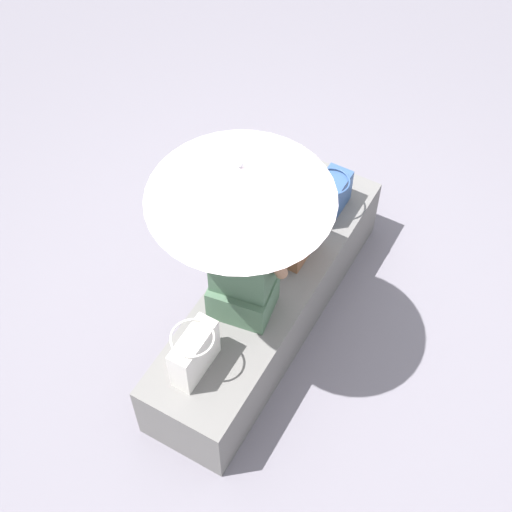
{
  "coord_description": "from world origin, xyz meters",
  "views": [
    {
      "loc": [
        2.27,
        1.21,
        4.07
      ],
      "look_at": [
        0.12,
        -0.02,
        0.81
      ],
      "focal_mm": 52.98,
      "sensor_mm": 36.0,
      "label": 1
    }
  ],
  "objects_px": {
    "shoulder_bag_spare": "(330,195)",
    "tote_bag_canvas": "(194,353)",
    "parasol": "(240,183)",
    "handbag_black": "(300,235)",
    "person_seated": "(242,266)"
  },
  "relations": [
    {
      "from": "handbag_black",
      "to": "shoulder_bag_spare",
      "type": "xyz_separation_m",
      "value": [
        -0.4,
        0.01,
        -0.04
      ]
    },
    {
      "from": "parasol",
      "to": "person_seated",
      "type": "bearing_deg",
      "value": 11.66
    },
    {
      "from": "parasol",
      "to": "tote_bag_canvas",
      "type": "bearing_deg",
      "value": -2.78
    },
    {
      "from": "person_seated",
      "to": "handbag_black",
      "type": "relative_size",
      "value": 2.58
    },
    {
      "from": "person_seated",
      "to": "tote_bag_canvas",
      "type": "xyz_separation_m",
      "value": [
        0.46,
        -0.02,
        -0.23
      ]
    },
    {
      "from": "person_seated",
      "to": "tote_bag_canvas",
      "type": "bearing_deg",
      "value": -2.94
    },
    {
      "from": "parasol",
      "to": "handbag_black",
      "type": "bearing_deg",
      "value": 169.29
    },
    {
      "from": "parasol",
      "to": "shoulder_bag_spare",
      "type": "relative_size",
      "value": 3.84
    },
    {
      "from": "handbag_black",
      "to": "shoulder_bag_spare",
      "type": "relative_size",
      "value": 1.14
    },
    {
      "from": "person_seated",
      "to": "tote_bag_canvas",
      "type": "relative_size",
      "value": 2.84
    },
    {
      "from": "handbag_black",
      "to": "tote_bag_canvas",
      "type": "height_order",
      "value": "handbag_black"
    },
    {
      "from": "parasol",
      "to": "handbag_black",
      "type": "height_order",
      "value": "parasol"
    },
    {
      "from": "shoulder_bag_spare",
      "to": "tote_bag_canvas",
      "type": "bearing_deg",
      "value": -5.14
    },
    {
      "from": "handbag_black",
      "to": "tote_bag_canvas",
      "type": "relative_size",
      "value": 1.1
    },
    {
      "from": "person_seated",
      "to": "shoulder_bag_spare",
      "type": "distance_m",
      "value": 0.95
    }
  ]
}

